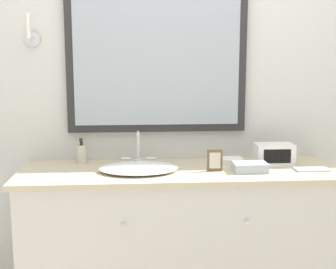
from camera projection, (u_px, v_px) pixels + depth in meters
wall_back at (175, 94)px, 2.88m from camera, size 8.00×0.18×2.55m
vanity_counter at (180, 243)px, 2.72m from camera, size 1.82×0.57×0.88m
sink_basin at (139, 167)px, 2.60m from camera, size 0.44×0.37×0.20m
soap_bottle at (82, 154)px, 2.77m from camera, size 0.05×0.05×0.15m
appliance_box at (274, 154)px, 2.76m from camera, size 0.22×0.14×0.12m
picture_frame at (215, 160)px, 2.59m from camera, size 0.09×0.01×0.12m
hand_towel_near_sink at (250, 167)px, 2.58m from camera, size 0.19×0.13×0.05m
hand_towel_far_corner at (227, 161)px, 2.78m from camera, size 0.17×0.12×0.03m
metal_tray at (312, 169)px, 2.62m from camera, size 0.19×0.09×0.01m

